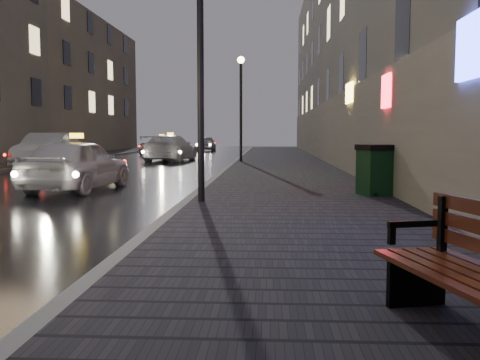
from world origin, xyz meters
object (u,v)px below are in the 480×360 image
object	(u,v)px
lamp_far	(241,95)
car_left_mid	(48,150)
car_far	(206,144)
trash_bin	(377,169)
taxi_mid	(171,148)
taxi_far	(162,146)
taxi_near	(77,164)
lamp_near	(200,41)

from	to	relation	value
lamp_far	car_left_mid	xyz separation A→B (m)	(-8.62, -3.39, -2.68)
car_left_mid	car_far	size ratio (longest dim) A/B	1.25
trash_bin	taxi_mid	distance (m)	19.09
lamp_far	car_far	size ratio (longest dim) A/B	1.35
lamp_far	taxi_far	distance (m)	13.23
trash_bin	car_left_mid	distance (m)	16.81
car_left_mid	car_far	world-z (taller)	car_left_mid
taxi_near	car_left_mid	bearing A→B (deg)	-57.11
lamp_far	car_left_mid	world-z (taller)	lamp_far
taxi_far	car_far	bearing A→B (deg)	80.75
trash_bin	car_far	distance (m)	35.12
taxi_mid	car_far	distance (m)	16.90
taxi_near	car_far	distance (m)	32.33
taxi_far	lamp_near	bearing A→B (deg)	-71.08
car_left_mid	taxi_mid	xyz separation A→B (m)	(4.50, 6.13, -0.07)
lamp_near	taxi_near	distance (m)	5.79
lamp_far	car_far	world-z (taller)	lamp_far
lamp_near	taxi_near	xyz separation A→B (m)	(-3.87, 3.31, -2.76)
lamp_near	taxi_near	bearing A→B (deg)	139.47
taxi_near	car_far	world-z (taller)	taxi_near
trash_bin	taxi_mid	size ratio (longest dim) A/B	0.23
lamp_far	trash_bin	xyz separation A→B (m)	(3.95, -14.55, -2.74)
trash_bin	car_left_mid	xyz separation A→B (m)	(-12.57, 11.17, 0.06)
trash_bin	taxi_near	xyz separation A→B (m)	(-7.82, 1.86, -0.02)
lamp_near	taxi_near	world-z (taller)	lamp_near
car_left_mid	taxi_mid	bearing A→B (deg)	49.40
taxi_near	car_far	bearing A→B (deg)	-83.75
trash_bin	taxi_far	bearing A→B (deg)	93.70
car_left_mid	taxi_far	bearing A→B (deg)	76.86
lamp_far	taxi_mid	xyz separation A→B (m)	(-4.13, 2.74, -2.75)
lamp_far	taxi_far	xyz separation A→B (m)	(-6.35, 11.26, -2.81)
taxi_far	car_far	distance (m)	8.67
trash_bin	taxi_near	world-z (taller)	taxi_near
lamp_near	taxi_mid	distance (m)	19.39
lamp_near	taxi_far	distance (m)	28.13
car_left_mid	car_far	distance (m)	23.46
lamp_far	taxi_mid	distance (m)	5.67
lamp_far	car_far	distance (m)	20.26
trash_bin	taxi_far	xyz separation A→B (m)	(-10.30, 25.82, -0.07)
taxi_near	taxi_mid	size ratio (longest dim) A/B	0.84
taxi_far	taxi_mid	bearing A→B (deg)	-69.56
lamp_near	lamp_far	bearing A→B (deg)	90.00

